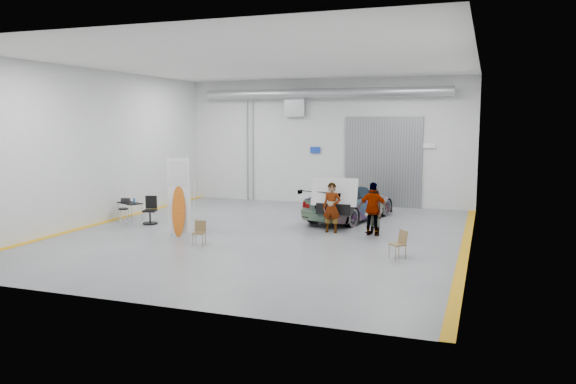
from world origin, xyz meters
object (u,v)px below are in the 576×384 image
(work_table, at_px, (129,203))
(office_chair, at_px, (151,212))
(surfboard_display, at_px, (178,203))
(person_a, at_px, (332,208))
(person_b, at_px, (374,213))
(sedan_car, at_px, (349,202))
(person_c, at_px, (373,209))
(folding_chair_far, at_px, (397,250))
(shop_stool, at_px, (124,218))
(folding_chair_near, at_px, (199,238))

(work_table, bearing_deg, office_chair, -20.60)
(surfboard_display, distance_m, office_chair, 2.95)
(person_a, height_order, person_b, person_a)
(office_chair, bearing_deg, sedan_car, 8.87)
(person_c, xyz_separation_m, folding_chair_far, (1.33, -3.10, -0.68))
(person_a, relative_size, person_b, 1.12)
(person_a, bearing_deg, folding_chair_far, -45.47)
(sedan_car, height_order, person_b, person_b)
(person_b, relative_size, person_c, 0.86)
(person_b, bearing_deg, work_table, -143.00)
(sedan_car, xyz_separation_m, person_c, (1.53, -2.84, 0.20))
(office_chair, bearing_deg, person_a, -12.08)
(sedan_car, height_order, person_a, person_a)
(work_table, bearing_deg, shop_stool, -61.31)
(person_b, xyz_separation_m, surfboard_display, (-6.39, -2.48, 0.36))
(sedan_car, xyz_separation_m, surfboard_display, (-4.82, -5.32, 0.43))
(folding_chair_far, xyz_separation_m, office_chair, (-9.94, 2.38, 0.21))
(office_chair, bearing_deg, folding_chair_far, -31.34)
(sedan_car, relative_size, person_c, 2.70)
(folding_chair_far, bearing_deg, folding_chair_near, -129.17)
(person_b, bearing_deg, sedan_car, 154.79)
(folding_chair_far, bearing_deg, person_b, 160.28)
(person_c, bearing_deg, work_table, 5.43)
(person_b, bearing_deg, surfboard_display, -122.92)
(surfboard_display, bearing_deg, sedan_car, 37.62)
(work_table, bearing_deg, folding_chair_far, -14.38)
(sedan_car, distance_m, folding_chair_far, 6.62)
(folding_chair_near, bearing_deg, person_b, 23.36)
(sedan_car, height_order, office_chair, sedan_car)
(work_table, bearing_deg, folding_chair_near, -33.08)
(person_c, distance_m, shop_stool, 9.36)
(folding_chair_near, height_order, work_table, work_table)
(person_c, xyz_separation_m, work_table, (-10.00, -0.20, -0.24))
(person_b, xyz_separation_m, shop_stool, (-9.23, -1.67, -0.45))
(folding_chair_near, xyz_separation_m, work_table, (-5.00, 3.26, 0.46))
(shop_stool, bearing_deg, sedan_car, 30.53)
(person_a, relative_size, surfboard_display, 0.63)
(surfboard_display, bearing_deg, person_b, 10.98)
(person_a, height_order, person_c, person_c)
(folding_chair_near, distance_m, shop_stool, 4.56)
(person_a, distance_m, folding_chair_far, 4.25)
(person_c, bearing_deg, surfboard_display, 25.62)
(surfboard_display, distance_m, folding_chair_near, 1.91)
(surfboard_display, distance_m, work_table, 4.33)
(person_a, distance_m, person_b, 1.54)
(folding_chair_far, bearing_deg, office_chair, -145.82)
(folding_chair_near, relative_size, folding_chair_far, 0.94)
(surfboard_display, relative_size, folding_chair_near, 3.68)
(person_b, height_order, office_chair, person_b)
(shop_stool, relative_size, office_chair, 0.68)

